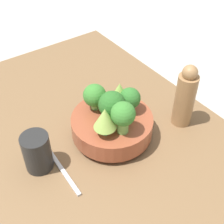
{
  "coord_description": "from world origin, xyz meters",
  "views": [
    {
      "loc": [
        0.47,
        -0.32,
        0.65
      ],
      "look_at": [
        -0.01,
        0.02,
        0.12
      ],
      "focal_mm": 50.0,
      "sensor_mm": 36.0,
      "label": 1
    }
  ],
  "objects_px": {
    "bowl": "(112,125)",
    "cup": "(37,152)",
    "pepper_mill": "(185,97)",
    "fork": "(63,171)"
  },
  "relations": [
    {
      "from": "cup",
      "to": "fork",
      "type": "bearing_deg",
      "value": 36.64
    },
    {
      "from": "pepper_mill",
      "to": "fork",
      "type": "xyz_separation_m",
      "value": [
        -0.04,
        -0.36,
        -0.09
      ]
    },
    {
      "from": "pepper_mill",
      "to": "bowl",
      "type": "bearing_deg",
      "value": -109.56
    },
    {
      "from": "bowl",
      "to": "cup",
      "type": "height_order",
      "value": "cup"
    },
    {
      "from": "cup",
      "to": "pepper_mill",
      "type": "distance_m",
      "value": 0.41
    },
    {
      "from": "cup",
      "to": "bowl",
      "type": "bearing_deg",
      "value": 84.74
    },
    {
      "from": "cup",
      "to": "fork",
      "type": "distance_m",
      "value": 0.08
    },
    {
      "from": "pepper_mill",
      "to": "fork",
      "type": "relative_size",
      "value": 1.14
    },
    {
      "from": "bowl",
      "to": "cup",
      "type": "distance_m",
      "value": 0.21
    },
    {
      "from": "cup",
      "to": "pepper_mill",
      "type": "height_order",
      "value": "pepper_mill"
    }
  ]
}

